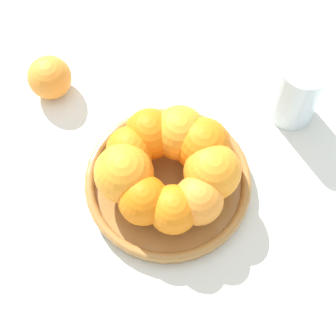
{
  "coord_description": "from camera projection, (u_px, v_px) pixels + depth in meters",
  "views": [
    {
      "loc": [
        0.22,
        0.25,
        0.78
      ],
      "look_at": [
        0.0,
        0.0,
        0.07
      ],
      "focal_mm": 60.0,
      "sensor_mm": 36.0,
      "label": 1
    }
  ],
  "objects": [
    {
      "name": "ground_plane",
      "position": [
        168.0,
        187.0,
        0.84
      ],
      "size": [
        4.0,
        4.0,
        0.0
      ],
      "primitive_type": "plane",
      "color": "silver"
    },
    {
      "name": "fruit_bowl",
      "position": [
        168.0,
        183.0,
        0.83
      ],
      "size": [
        0.25,
        0.25,
        0.03
      ],
      "color": "#A57238",
      "rests_on": "ground_plane"
    },
    {
      "name": "orange_pile",
      "position": [
        169.0,
        165.0,
        0.78
      ],
      "size": [
        0.19,
        0.19,
        0.08
      ],
      "color": "orange",
      "rests_on": "fruit_bowl"
    },
    {
      "name": "stray_orange",
      "position": [
        50.0,
        77.0,
        0.88
      ],
      "size": [
        0.07,
        0.07,
        0.07
      ],
      "primitive_type": "sphere",
      "color": "orange",
      "rests_on": "ground_plane"
    },
    {
      "name": "drinking_glass",
      "position": [
        298.0,
        92.0,
        0.84
      ],
      "size": [
        0.07,
        0.07,
        0.12
      ],
      "primitive_type": "cylinder",
      "color": "silver",
      "rests_on": "ground_plane"
    }
  ]
}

